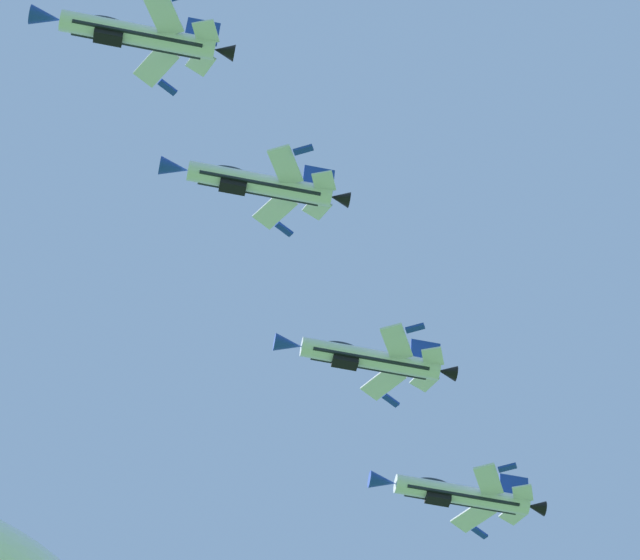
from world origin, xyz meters
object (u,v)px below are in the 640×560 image
Objects in this scene: fighter_jet_lead at (134,34)px; fighter_jet_right_wing at (367,358)px; fighter_jet_left_outer at (459,494)px; fighter_jet_left_wing at (256,183)px.

fighter_jet_right_wing reaches higher than fighter_jet_lead.
fighter_jet_lead is 1.00× the size of fighter_jet_left_outer.
fighter_jet_lead is at bearing 136.22° from fighter_jet_right_wing.
fighter_jet_lead is 1.00× the size of fighter_jet_right_wing.
fighter_jet_left_outer is at bearing -43.80° from fighter_jet_lead.
fighter_jet_lead reaches higher than fighter_jet_left_outer.
fighter_jet_lead is 34.12m from fighter_jet_right_wing.
fighter_jet_right_wing is at bearing -43.78° from fighter_jet_lead.
fighter_jet_right_wing is at bearing 136.16° from fighter_jet_left_outer.
fighter_jet_left_wing is 17.94m from fighter_jet_right_wing.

